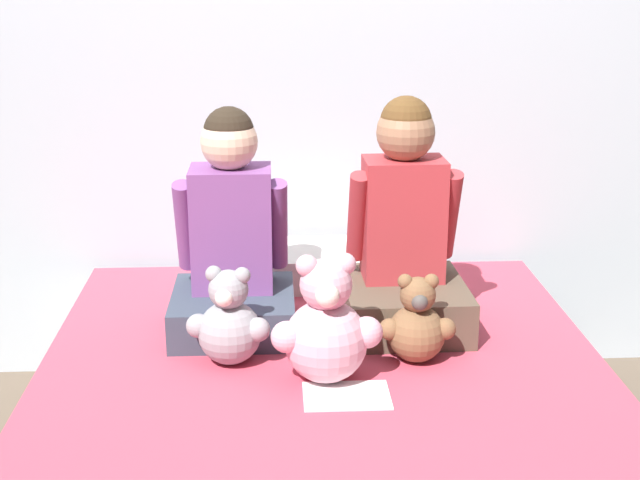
# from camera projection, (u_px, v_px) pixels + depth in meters

# --- Properties ---
(wall_behind_bed) EXTENTS (8.00, 0.06, 2.50)m
(wall_behind_bed) POSITION_uv_depth(u_px,v_px,m) (309.00, 13.00, 2.91)
(wall_behind_bed) COLOR silver
(wall_behind_bed) RESTS_ON ground_plane
(bed) EXTENTS (1.50, 1.90, 0.41)m
(bed) POSITION_uv_depth(u_px,v_px,m) (327.00, 463.00, 2.25)
(bed) COLOR #997F60
(bed) RESTS_ON ground_plane
(child_on_left) EXTENTS (0.34, 0.35, 0.63)m
(child_on_left) POSITION_uv_depth(u_px,v_px,m) (232.00, 244.00, 2.49)
(child_on_left) COLOR #384251
(child_on_left) RESTS_ON bed
(child_on_right) EXTENTS (0.35, 0.38, 0.65)m
(child_on_right) POSITION_uv_depth(u_px,v_px,m) (404.00, 240.00, 2.52)
(child_on_right) COLOR brown
(child_on_right) RESTS_ON bed
(teddy_bear_held_by_left_child) EXTENTS (0.22, 0.17, 0.26)m
(teddy_bear_held_by_left_child) POSITION_uv_depth(u_px,v_px,m) (229.00, 323.00, 2.30)
(teddy_bear_held_by_left_child) COLOR #939399
(teddy_bear_held_by_left_child) RESTS_ON bed
(teddy_bear_held_by_right_child) EXTENTS (0.20, 0.15, 0.24)m
(teddy_bear_held_by_right_child) POSITION_uv_depth(u_px,v_px,m) (417.00, 325.00, 2.32)
(teddy_bear_held_by_right_child) COLOR brown
(teddy_bear_held_by_right_child) RESTS_ON bed
(teddy_bear_between_children) EXTENTS (0.28, 0.21, 0.33)m
(teddy_bear_between_children) POSITION_uv_depth(u_px,v_px,m) (326.00, 328.00, 2.20)
(teddy_bear_between_children) COLOR #DBA3B2
(teddy_bear_between_children) RESTS_ON bed
(pillow_at_headboard) EXTENTS (0.48, 0.29, 0.11)m
(pillow_at_headboard) POSITION_uv_depth(u_px,v_px,m) (313.00, 265.00, 2.91)
(pillow_at_headboard) COLOR silver
(pillow_at_headboard) RESTS_ON bed
(sign_card) EXTENTS (0.21, 0.15, 0.00)m
(sign_card) POSITION_uv_depth(u_px,v_px,m) (347.00, 396.00, 2.15)
(sign_card) COLOR white
(sign_card) RESTS_ON bed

